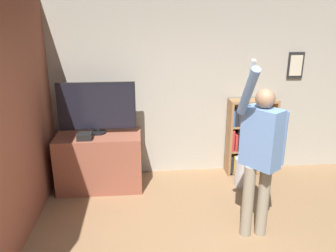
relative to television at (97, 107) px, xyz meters
name	(u,v)px	position (x,y,z in m)	size (l,w,h in m)	color
wall_back	(193,90)	(1.44, 0.40, 0.14)	(6.31, 0.09, 2.70)	#B2AD9E
wall_side_brick	(17,119)	(-0.75, -0.96, 0.14)	(0.06, 4.27, 2.70)	#93513D
tv_ledge	(100,161)	(0.00, -0.05, -0.80)	(1.21, 0.65, 0.82)	#93513D
television	(97,107)	(0.00, 0.00, 0.00)	(1.10, 0.22, 0.75)	black
game_console	(85,136)	(-0.16, -0.23, -0.35)	(0.20, 0.19, 0.09)	black
bookshelf	(246,140)	(2.29, 0.22, -0.65)	(0.75, 0.28, 1.22)	#997047
person	(260,152)	(1.89, -1.40, -0.16)	(0.55, 0.56, 2.06)	gray
waste_bin	(245,172)	(2.16, -0.24, -0.99)	(0.32, 0.32, 0.44)	#B7B7BC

